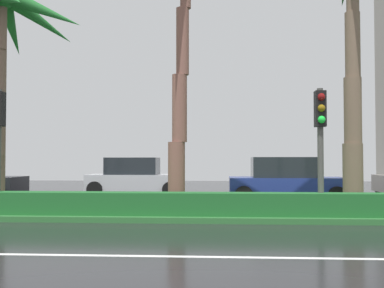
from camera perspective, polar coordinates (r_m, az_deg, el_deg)
The scene contains 8 objects.
ground_plane at distance 15.03m, azimuth -1.71°, elevation -8.32°, with size 90.00×42.00×0.10m, color black.
near_lane_divider_stripe at distance 8.16m, azimuth -6.38°, elevation -13.38°, with size 81.00×0.14×0.01m, color white.
median_strip at distance 14.03m, azimuth -2.09°, elevation -8.26°, with size 85.50×4.00×0.15m, color #2D6B33.
median_hedge at distance 12.61m, azimuth -2.72°, elevation -7.27°, with size 76.50×0.70×0.60m.
palm_tree_mid_left at distance 15.72m, azimuth -22.07°, elevation 13.23°, with size 4.81×4.73×6.96m.
traffic_signal_median_right at distance 12.94m, azimuth 15.36°, elevation 1.94°, with size 0.28×0.43×3.38m.
car_in_traffic_second at distance 21.37m, azimuth -6.96°, elevation -4.05°, with size 4.30×2.02×1.72m.
car_in_traffic_third at distance 18.03m, azimuth 11.29°, elevation -4.43°, with size 4.30×2.02×1.72m.
Camera 1 is at (1.38, -5.88, 1.63)m, focal length 43.84 mm.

